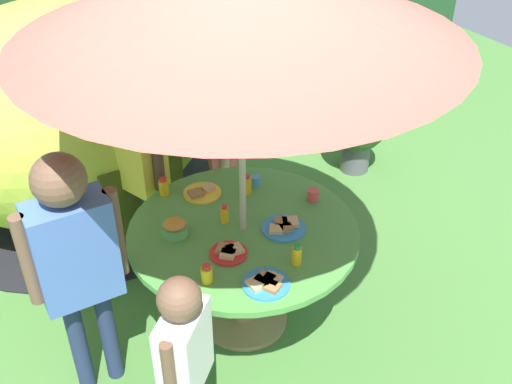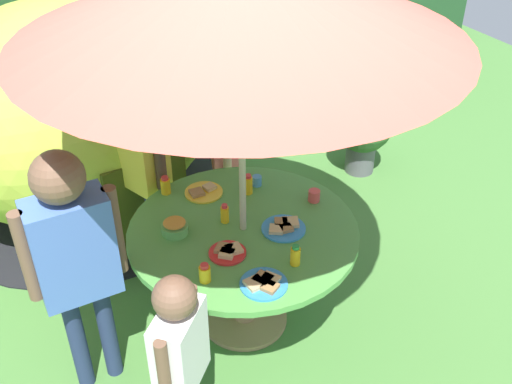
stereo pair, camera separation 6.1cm
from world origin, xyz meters
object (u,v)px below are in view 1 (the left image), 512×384
(juice_bottle_center_front, at_px, (297,255))
(snack_bowl, at_px, (175,228))
(cup_far, at_px, (313,195))
(plate_near_left, at_px, (284,227))
(child_in_white_shirt, at_px, (184,350))
(cup_near, at_px, (255,181))
(potted_plant, at_px, (358,126))
(juice_bottle_mid_right, at_px, (207,274))
(child_in_pink_shirt, at_px, (221,144))
(child_in_yellow_shirt, at_px, (135,148))
(juice_bottle_near_right, at_px, (247,185))
(juice_bottle_center_back, at_px, (225,214))
(child_in_blue_shirt, at_px, (74,251))
(plate_far_left, at_px, (266,283))
(plate_mid_left, at_px, (202,192))
(wooden_chair, at_px, (80,184))
(garden_table, at_px, (244,248))
(dome_tent, at_px, (67,111))
(juice_bottle_far_right, at_px, (164,187))
(plate_front_edge, at_px, (229,252))

(juice_bottle_center_front, bearing_deg, snack_bowl, 130.84)
(cup_far, bearing_deg, plate_near_left, -152.17)
(child_in_white_shirt, relative_size, juice_bottle_center_front, 9.35)
(cup_near, bearing_deg, juice_bottle_center_front, -102.43)
(plate_near_left, distance_m, cup_near, 0.46)
(potted_plant, relative_size, juice_bottle_mid_right, 6.60)
(child_in_pink_shirt, distance_m, child_in_yellow_shirt, 0.63)
(cup_near, bearing_deg, juice_bottle_near_right, -149.29)
(juice_bottle_center_back, bearing_deg, child_in_blue_shirt, -172.11)
(plate_near_left, height_order, plate_far_left, same)
(juice_bottle_center_front, bearing_deg, plate_mid_left, 101.53)
(juice_bottle_near_right, bearing_deg, snack_bowl, -163.23)
(wooden_chair, xyz_separation_m, cup_far, (1.11, -1.08, 0.20))
(wooden_chair, distance_m, plate_near_left, 1.49)
(potted_plant, bearing_deg, child_in_yellow_shirt, -171.58)
(wooden_chair, height_order, juice_bottle_center_front, wooden_chair)
(plate_far_left, bearing_deg, plate_near_left, 48.15)
(plate_far_left, bearing_deg, snack_bowl, 111.87)
(wooden_chair, xyz_separation_m, child_in_white_shirt, (0.00, -1.75, 0.16))
(garden_table, relative_size, plate_near_left, 5.24)
(juice_bottle_mid_right, bearing_deg, plate_far_left, -33.86)
(potted_plant, xyz_separation_m, child_in_pink_shirt, (-1.34, -0.23, 0.33))
(plate_mid_left, height_order, juice_bottle_center_back, juice_bottle_center_back)
(potted_plant, bearing_deg, dome_tent, 162.20)
(child_in_yellow_shirt, xyz_separation_m, cup_far, (0.80, -0.75, -0.16))
(juice_bottle_far_right, height_order, cup_near, juice_bottle_far_right)
(wooden_chair, bearing_deg, child_in_white_shirt, -118.88)
(child_in_pink_shirt, xyz_separation_m, snack_bowl, (-0.63, -0.72, 0.01))
(juice_bottle_center_front, bearing_deg, child_in_pink_shirt, 81.72)
(dome_tent, height_order, juice_bottle_mid_right, dome_tent)
(plate_near_left, relative_size, juice_bottle_near_right, 1.91)
(potted_plant, height_order, juice_bottle_center_front, juice_bottle_center_front)
(juice_bottle_far_right, bearing_deg, plate_far_left, -81.56)
(child_in_blue_shirt, relative_size, juice_bottle_mid_right, 13.91)
(cup_far, bearing_deg, plate_mid_left, 145.94)
(garden_table, bearing_deg, cup_near, 52.45)
(child_in_pink_shirt, height_order, child_in_blue_shirt, child_in_blue_shirt)
(child_in_pink_shirt, relative_size, juice_bottle_center_front, 9.73)
(juice_bottle_near_right, xyz_separation_m, juice_bottle_mid_right, (-0.53, -0.58, -0.01))
(child_in_white_shirt, height_order, juice_bottle_center_back, child_in_white_shirt)
(potted_plant, relative_size, juice_bottle_center_back, 5.97)
(plate_far_left, relative_size, juice_bottle_center_front, 2.00)
(snack_bowl, bearing_deg, plate_near_left, -24.16)
(cup_far, bearing_deg, juice_bottle_mid_right, -158.28)
(juice_bottle_near_right, distance_m, cup_near, 0.10)
(plate_far_left, bearing_deg, potted_plant, 41.46)
(child_in_yellow_shirt, distance_m, juice_bottle_center_back, 0.75)
(dome_tent, bearing_deg, wooden_chair, -114.29)
(child_in_white_shirt, relative_size, plate_front_edge, 5.61)
(snack_bowl, distance_m, juice_bottle_center_back, 0.28)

